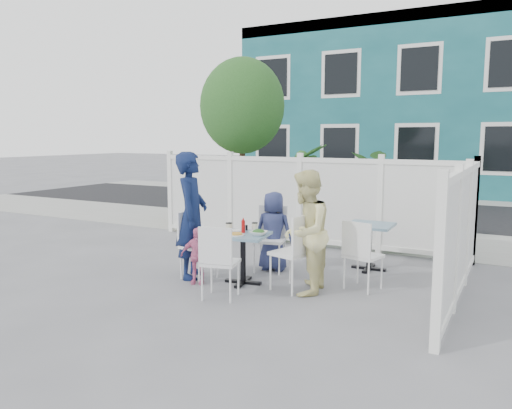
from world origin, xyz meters
The scene contains 30 objects.
ground centered at (0.00, 0.00, 0.00)m, with size 80.00×80.00×0.00m, color slate.
near_sidewalk centered at (0.00, 3.80, 0.01)m, with size 24.00×2.60×0.01m, color gray.
street centered at (0.00, 7.50, 0.00)m, with size 24.00×5.00×0.01m, color black.
far_sidewalk centered at (0.00, 10.60, 0.01)m, with size 24.00×1.60×0.01m, color gray.
building centered at (-0.50, 14.00, 3.00)m, with size 11.00×6.00×6.00m.
fence_back centered at (0.10, 2.40, 0.78)m, with size 5.86×0.08×1.60m.
fence_right centered at (3.00, 0.60, 0.78)m, with size 0.08×3.66×1.60m.
tree centered at (-1.60, 3.30, 2.59)m, with size 1.80×1.62×3.59m.
utility_cabinet centered at (-2.56, 4.00, 0.69)m, with size 0.74×0.53×1.38m, color gold.
potted_shrub_a centered at (-0.08, 3.10, 0.92)m, with size 1.03×1.03×1.83m, color #1C4619.
potted_shrub_b centered at (1.72, 3.00, 0.85)m, with size 1.54×1.33×1.71m, color #1C4619.
main_table centered at (0.37, -0.14, 0.53)m, with size 0.74×0.74×0.68m.
spare_table centered at (1.67, 1.36, 0.53)m, with size 0.66×0.66×0.69m.
chair_left centered at (-0.37, -0.20, 0.54)m, with size 0.47×0.49×0.93m.
chair_right centered at (1.14, -0.12, 0.58)m, with size 0.55×0.56×1.00m.
chair_back centered at (0.39, 0.67, 0.55)m, with size 0.51×0.50×0.95m.
chair_near centered at (0.44, -0.87, 0.53)m, with size 0.50×0.48×0.91m.
chair_spare centered at (1.85, 0.30, 0.53)m, with size 0.50×0.49×0.91m.
man centered at (-0.41, -0.20, 0.88)m, with size 0.64×0.42×1.77m, color #0F1A41.
woman centered at (1.26, -0.13, 0.78)m, with size 0.76×0.59×1.56m, color #D8C846.
boy centered at (0.43, 0.67, 0.59)m, with size 0.57×0.37×1.17m, color navy.
toddler centered at (-0.18, -0.43, 0.38)m, with size 0.45×0.19×0.76m, color pink.
plate_main centered at (0.34, -0.27, 0.69)m, with size 0.22×0.22×0.01m, color white.
plate_side centered at (0.18, -0.03, 0.69)m, with size 0.21×0.21×0.01m, color white.
salad_bowl centered at (0.60, -0.12, 0.71)m, with size 0.22×0.22×0.05m, color white.
coffee_cup_a centered at (0.17, -0.17, 0.75)m, with size 0.09×0.09×0.13m, color beige.
coffee_cup_b centered at (0.44, 0.06, 0.74)m, with size 0.08×0.08×0.12m, color beige.
ketchup_bottle centered at (0.33, -0.07, 0.76)m, with size 0.05×0.05×0.16m, color #A90D0D.
salt_shaker centered at (0.27, 0.12, 0.72)m, with size 0.03×0.03×0.08m, color white.
pepper_shaker centered at (0.29, 0.10, 0.72)m, with size 0.03×0.03×0.08m, color black.
Camera 1 is at (3.61, -5.82, 1.97)m, focal length 35.00 mm.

